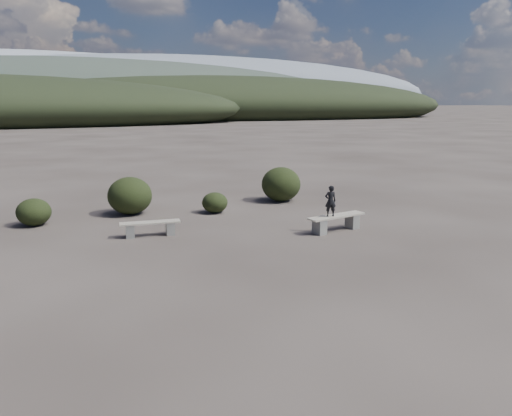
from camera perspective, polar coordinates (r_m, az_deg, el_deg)
name	(u,v)px	position (r m, az deg, el deg)	size (l,w,h in m)	color
ground	(310,297)	(10.11, 6.23, -10.06)	(1200.00, 1200.00, 0.00)	#302925
bench_left	(150,227)	(14.68, -11.99, -2.19)	(1.73, 0.50, 0.43)	slate
bench_right	(336,221)	(15.12, 9.17, -1.52)	(2.00, 0.80, 0.49)	slate
seated_person	(330,201)	(14.81, 8.51, 0.80)	(0.34, 0.22, 0.92)	black
shrub_a	(34,212)	(17.06, -24.06, -0.43)	(1.05, 1.05, 0.86)	black
shrub_b	(130,196)	(17.68, -14.22, 1.38)	(1.51, 1.51, 1.29)	black
shrub_c	(215,203)	(17.47, -4.73, 0.62)	(0.90, 0.90, 0.72)	black
shrub_d	(281,184)	(19.47, 2.88, 2.74)	(1.52, 1.52, 1.33)	black
mountain_ridges	(54,91)	(347.45, -22.10, 12.25)	(500.00, 400.00, 56.00)	black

